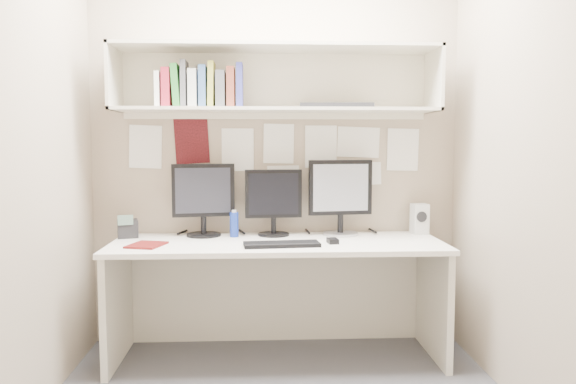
{
  "coord_description": "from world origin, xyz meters",
  "views": [
    {
      "loc": [
        -0.11,
        -2.72,
        1.32
      ],
      "look_at": [
        0.05,
        0.35,
        1.06
      ],
      "focal_mm": 35.0,
      "sensor_mm": 36.0,
      "label": 1
    }
  ],
  "objects_px": {
    "desk": "(278,300)",
    "maroon_notebook": "(146,245)",
    "speaker": "(419,219)",
    "monitor_center": "(274,199)",
    "desk_phone": "(128,228)",
    "monitor_left": "(203,197)",
    "keyboard": "(282,244)",
    "monitor_right": "(340,194)"
  },
  "relations": [
    {
      "from": "desk",
      "to": "maroon_notebook",
      "type": "distance_m",
      "value": 0.86
    },
    {
      "from": "desk",
      "to": "speaker",
      "type": "xyz_separation_m",
      "value": [
        0.94,
        0.23,
        0.46
      ]
    },
    {
      "from": "monitor_center",
      "to": "desk_phone",
      "type": "relative_size",
      "value": 2.83
    },
    {
      "from": "monitor_left",
      "to": "desk_phone",
      "type": "distance_m",
      "value": 0.51
    },
    {
      "from": "desk",
      "to": "keyboard",
      "type": "height_order",
      "value": "keyboard"
    },
    {
      "from": "monitor_center",
      "to": "keyboard",
      "type": "relative_size",
      "value": 0.97
    },
    {
      "from": "desk",
      "to": "speaker",
      "type": "relative_size",
      "value": 10.11
    },
    {
      "from": "monitor_center",
      "to": "keyboard",
      "type": "distance_m",
      "value": 0.45
    },
    {
      "from": "desk",
      "to": "keyboard",
      "type": "relative_size",
      "value": 4.58
    },
    {
      "from": "speaker",
      "to": "keyboard",
      "type": "bearing_deg",
      "value": -162.4
    },
    {
      "from": "desk",
      "to": "speaker",
      "type": "bearing_deg",
      "value": 13.93
    },
    {
      "from": "monitor_right",
      "to": "maroon_notebook",
      "type": "relative_size",
      "value": 2.21
    },
    {
      "from": "speaker",
      "to": "desk_phone",
      "type": "xyz_separation_m",
      "value": [
        -1.88,
        -0.06,
        -0.04
      ]
    },
    {
      "from": "desk",
      "to": "monitor_right",
      "type": "height_order",
      "value": "monitor_right"
    },
    {
      "from": "monitor_left",
      "to": "speaker",
      "type": "relative_size",
      "value": 2.34
    },
    {
      "from": "desk",
      "to": "monitor_left",
      "type": "xyz_separation_m",
      "value": [
        -0.47,
        0.22,
        0.62
      ]
    },
    {
      "from": "maroon_notebook",
      "to": "desk_phone",
      "type": "distance_m",
      "value": 0.35
    },
    {
      "from": "desk",
      "to": "keyboard",
      "type": "bearing_deg",
      "value": -83.41
    },
    {
      "from": "desk",
      "to": "desk_phone",
      "type": "xyz_separation_m",
      "value": [
        -0.94,
        0.17,
        0.42
      ]
    },
    {
      "from": "monitor_center",
      "to": "desk_phone",
      "type": "distance_m",
      "value": 0.94
    },
    {
      "from": "monitor_right",
      "to": "desk_phone",
      "type": "xyz_separation_m",
      "value": [
        -1.35,
        -0.04,
        -0.2
      ]
    },
    {
      "from": "speaker",
      "to": "maroon_notebook",
      "type": "xyz_separation_m",
      "value": [
        -1.7,
        -0.36,
        -0.09
      ]
    },
    {
      "from": "desk",
      "to": "monitor_left",
      "type": "bearing_deg",
      "value": 154.82
    },
    {
      "from": "monitor_center",
      "to": "desk_phone",
      "type": "xyz_separation_m",
      "value": [
        -0.92,
        -0.04,
        -0.18
      ]
    },
    {
      "from": "desk",
      "to": "maroon_notebook",
      "type": "bearing_deg",
      "value": -170.91
    },
    {
      "from": "desk",
      "to": "desk_phone",
      "type": "relative_size",
      "value": 13.33
    },
    {
      "from": "desk",
      "to": "monitor_center",
      "type": "xyz_separation_m",
      "value": [
        -0.02,
        0.22,
        0.6
      ]
    },
    {
      "from": "maroon_notebook",
      "to": "desk_phone",
      "type": "xyz_separation_m",
      "value": [
        -0.17,
        0.3,
        0.05
      ]
    },
    {
      "from": "monitor_left",
      "to": "maroon_notebook",
      "type": "relative_size",
      "value": 2.11
    },
    {
      "from": "desk_phone",
      "to": "keyboard",
      "type": "bearing_deg",
      "value": -35.0
    },
    {
      "from": "desk",
      "to": "monitor_center",
      "type": "height_order",
      "value": "monitor_center"
    },
    {
      "from": "monitor_left",
      "to": "desk_phone",
      "type": "relative_size",
      "value": 3.08
    },
    {
      "from": "monitor_center",
      "to": "speaker",
      "type": "height_order",
      "value": "monitor_center"
    },
    {
      "from": "desk_phone",
      "to": "monitor_left",
      "type": "bearing_deg",
      "value": -10.01
    },
    {
      "from": "monitor_center",
      "to": "monitor_right",
      "type": "height_order",
      "value": "monitor_right"
    },
    {
      "from": "keyboard",
      "to": "maroon_notebook",
      "type": "distance_m",
      "value": 0.78
    },
    {
      "from": "speaker",
      "to": "monitor_center",
      "type": "bearing_deg",
      "value": 174.99
    },
    {
      "from": "speaker",
      "to": "desk_phone",
      "type": "bearing_deg",
      "value": 175.95
    },
    {
      "from": "desk",
      "to": "keyboard",
      "type": "xyz_separation_m",
      "value": [
        0.02,
        -0.17,
        0.37
      ]
    },
    {
      "from": "monitor_right",
      "to": "maroon_notebook",
      "type": "bearing_deg",
      "value": -172.18
    },
    {
      "from": "keyboard",
      "to": "desk_phone",
      "type": "distance_m",
      "value": 1.02
    },
    {
      "from": "speaker",
      "to": "maroon_notebook",
      "type": "height_order",
      "value": "speaker"
    }
  ]
}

